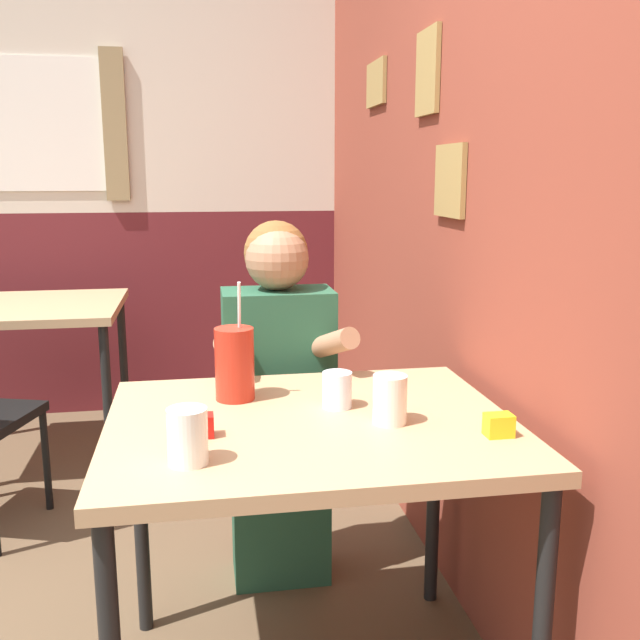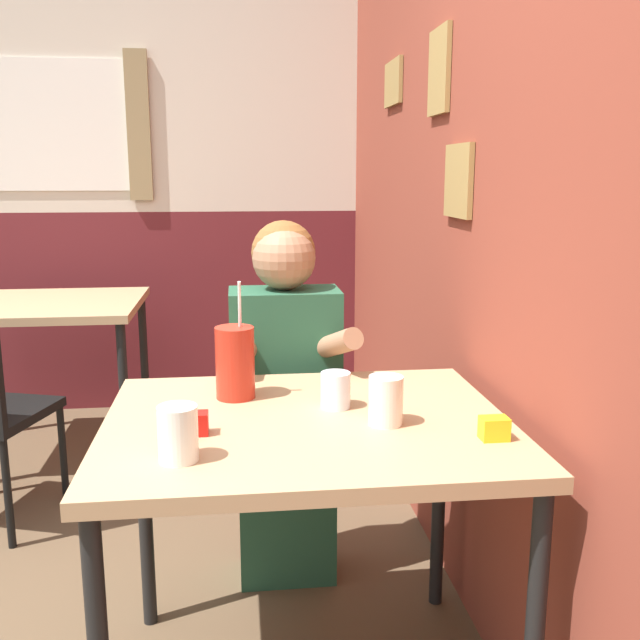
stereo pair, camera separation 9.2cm
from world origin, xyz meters
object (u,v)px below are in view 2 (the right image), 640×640
at_px(background_table, 49,319).
at_px(cocktail_pitcher, 235,362).
at_px(person_seated, 285,399).
at_px(main_table, 307,447).

height_order(background_table, cocktail_pitcher, cocktail_pitcher).
bearing_deg(person_seated, cocktail_pitcher, -112.01).
height_order(background_table, person_seated, person_seated).
bearing_deg(person_seated, main_table, -88.82).
xyz_separation_m(main_table, background_table, (-1.01, 1.70, -0.01)).
bearing_deg(background_table, cocktail_pitcher, -60.98).
relative_size(main_table, background_table, 1.16).
bearing_deg(cocktail_pitcher, person_seated, 67.99).
distance_m(background_table, person_seated, 1.51).
bearing_deg(main_table, person_seated, 91.18).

